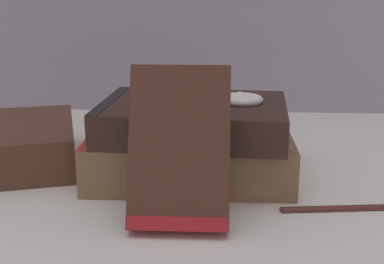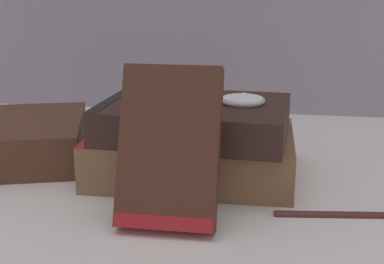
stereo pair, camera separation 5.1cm
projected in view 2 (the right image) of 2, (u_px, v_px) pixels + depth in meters
ground_plane at (143, 194)px, 0.53m from camera, size 3.00×3.00×0.00m
book_flat_bottom at (188, 153)px, 0.58m from camera, size 0.21×0.15×0.05m
book_flat_top at (190, 119)px, 0.56m from camera, size 0.20×0.15×0.04m
book_leaning_front at (169, 153)px, 0.46m from camera, size 0.09×0.07×0.14m
pocket_watch at (243, 100)px, 0.55m from camera, size 0.05×0.05×0.01m
fountain_pen at (357, 212)px, 0.48m from camera, size 0.15×0.03×0.01m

